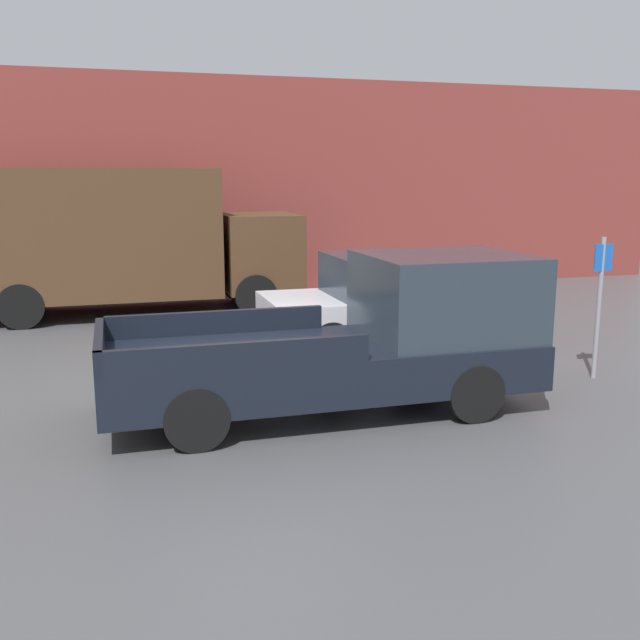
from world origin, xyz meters
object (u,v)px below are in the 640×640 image
(car, at_px, (394,300))
(delivery_truck, at_px, (109,238))
(parking_sign, at_px, (599,299))
(pickup_truck, at_px, (366,338))

(car, relative_size, delivery_truck, 0.60)
(parking_sign, bearing_deg, delivery_truck, 133.60)
(pickup_truck, xyz_separation_m, car, (1.67, 3.17, -0.09))
(car, distance_m, delivery_truck, 6.64)
(pickup_truck, distance_m, car, 3.58)
(delivery_truck, bearing_deg, car, -42.73)
(pickup_truck, height_order, car, pickup_truck)
(car, bearing_deg, pickup_truck, -117.75)
(car, height_order, delivery_truck, delivery_truck)
(pickup_truck, xyz_separation_m, parking_sign, (3.79, 0.33, 0.28))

